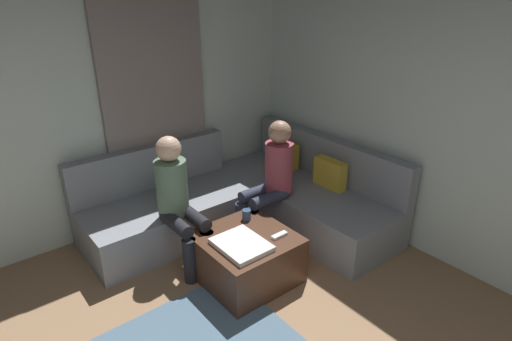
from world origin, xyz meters
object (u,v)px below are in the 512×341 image
at_px(sectional_couch, 247,200).
at_px(coffee_mug, 247,215).
at_px(ottoman, 246,257).
at_px(person_on_couch_side, 178,198).
at_px(person_on_couch_back, 271,176).
at_px(game_remote, 279,235).

bearing_deg(sectional_couch, coffee_mug, -38.43).
bearing_deg(ottoman, person_on_couch_side, -150.94).
distance_m(sectional_couch, coffee_mug, 0.65).
relative_size(coffee_mug, person_on_couch_back, 0.08).
bearing_deg(sectional_couch, person_on_couch_back, 9.97).
height_order(sectional_couch, ottoman, sectional_couch).
distance_m(coffee_mug, person_on_couch_side, 0.63).
bearing_deg(person_on_couch_side, sectional_couch, -170.49).
xyz_separation_m(coffee_mug, person_on_couch_side, (-0.34, -0.49, 0.19)).
height_order(ottoman, person_on_couch_side, person_on_couch_side).
height_order(person_on_couch_back, person_on_couch_side, same).
xyz_separation_m(sectional_couch, person_on_couch_side, (0.15, -0.88, 0.38)).
height_order(coffee_mug, game_remote, coffee_mug).
bearing_deg(person_on_couch_back, sectional_couch, 9.97).
height_order(ottoman, coffee_mug, coffee_mug).
bearing_deg(person_on_couch_back, coffee_mug, 111.74).
distance_m(ottoman, person_on_couch_back, 0.86).
relative_size(ottoman, game_remote, 5.07).
relative_size(sectional_couch, coffee_mug, 26.84).
bearing_deg(person_on_couch_side, game_remote, 125.65).
xyz_separation_m(sectional_couch, game_remote, (0.89, -0.35, 0.15)).
xyz_separation_m(game_remote, person_on_couch_back, (-0.58, 0.40, 0.23)).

